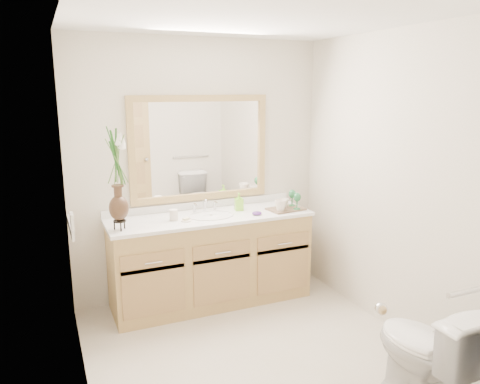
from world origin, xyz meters
name	(u,v)px	position (x,y,z in m)	size (l,w,h in m)	color
floor	(258,356)	(0.00, 0.00, 0.00)	(2.60, 2.60, 0.00)	beige
ceiling	(261,15)	(0.00, 0.00, 2.40)	(2.40, 2.60, 0.02)	white
wall_back	(200,170)	(0.00, 1.30, 1.20)	(2.40, 0.02, 2.40)	silver
wall_front	(388,263)	(0.00, -1.30, 1.20)	(2.40, 0.02, 2.40)	silver
wall_left	(76,219)	(-1.20, 0.00, 1.20)	(0.02, 2.60, 2.40)	silver
wall_right	(397,186)	(1.20, 0.00, 1.20)	(0.02, 2.60, 2.40)	silver
vanity	(211,260)	(0.00, 1.01, 0.40)	(1.80, 0.55, 0.80)	tan
counter	(210,217)	(0.00, 1.01, 0.82)	(1.84, 0.57, 0.03)	white
sink	(211,222)	(0.00, 1.00, 0.78)	(0.38, 0.34, 0.23)	white
mirror	(200,148)	(0.00, 1.28, 1.41)	(1.32, 0.04, 0.97)	white
switch_plate	(72,221)	(-1.19, 0.76, 0.98)	(0.02, 0.12, 0.12)	white
door	(326,316)	(-0.30, -1.29, 1.00)	(0.80, 0.03, 2.00)	tan
toilet	(428,354)	(0.70, -0.92, 0.37)	(0.42, 0.75, 0.74)	white
flower_vase	(116,167)	(-0.82, 0.89, 1.35)	(0.19, 0.19, 0.76)	black
tumbler	(174,215)	(-0.35, 0.99, 0.88)	(0.07, 0.07, 0.09)	silver
soap_dish	(186,220)	(-0.26, 0.92, 0.84)	(0.09, 0.09, 0.03)	silver
soap_bottle	(239,202)	(0.31, 1.08, 0.90)	(0.07, 0.07, 0.15)	#8EE736
purple_dish	(257,213)	(0.39, 0.86, 0.85)	(0.09, 0.07, 0.03)	#4A246E
tray	(286,209)	(0.72, 0.92, 0.84)	(0.33, 0.22, 0.02)	brown
mug_left	(281,205)	(0.63, 0.86, 0.90)	(0.11, 0.10, 0.11)	silver
mug_right	(284,203)	(0.71, 0.95, 0.89)	(0.09, 0.09, 0.09)	silver
goblet_front	(297,198)	(0.80, 0.85, 0.95)	(0.07, 0.07, 0.16)	#246E3B
goblet_back	(292,195)	(0.82, 0.98, 0.95)	(0.07, 0.07, 0.16)	#246E3B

